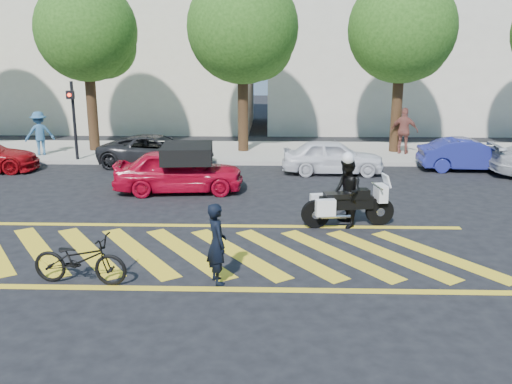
{
  "coord_description": "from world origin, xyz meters",
  "views": [
    {
      "loc": [
        1.26,
        -11.17,
        4.28
      ],
      "look_at": [
        0.88,
        1.31,
        1.05
      ],
      "focal_mm": 38.0,
      "sensor_mm": 36.0,
      "label": 1
    }
  ],
  "objects_px": {
    "police_motorcycle": "(347,204)",
    "red_convertible": "(179,171)",
    "bicycle": "(80,260)",
    "officer_moto": "(347,193)",
    "parked_mid_right": "(333,157)",
    "parked_right": "(469,155)",
    "officer_bike": "(217,244)",
    "parked_mid_left": "(157,151)"
  },
  "relations": [
    {
      "from": "officer_bike",
      "to": "parked_right",
      "type": "bearing_deg",
      "value": -61.24
    },
    {
      "from": "police_motorcycle",
      "to": "officer_bike",
      "type": "bearing_deg",
      "value": -139.19
    },
    {
      "from": "parked_mid_left",
      "to": "parked_right",
      "type": "xyz_separation_m",
      "value": [
        11.73,
        -0.37,
        -0.01
      ]
    },
    {
      "from": "parked_right",
      "to": "officer_bike",
      "type": "bearing_deg",
      "value": 143.7
    },
    {
      "from": "officer_bike",
      "to": "officer_moto",
      "type": "bearing_deg",
      "value": -61.66
    },
    {
      "from": "officer_bike",
      "to": "parked_mid_left",
      "type": "bearing_deg",
      "value": -5.07
    },
    {
      "from": "officer_moto",
      "to": "parked_mid_right",
      "type": "height_order",
      "value": "officer_moto"
    },
    {
      "from": "officer_bike",
      "to": "parked_mid_left",
      "type": "relative_size",
      "value": 0.36
    },
    {
      "from": "red_convertible",
      "to": "police_motorcycle",
      "type": "bearing_deg",
      "value": -130.05
    },
    {
      "from": "bicycle",
      "to": "police_motorcycle",
      "type": "height_order",
      "value": "police_motorcycle"
    },
    {
      "from": "bicycle",
      "to": "officer_moto",
      "type": "bearing_deg",
      "value": -50.18
    },
    {
      "from": "bicycle",
      "to": "red_convertible",
      "type": "xyz_separation_m",
      "value": [
        0.7,
        7.02,
        0.2
      ]
    },
    {
      "from": "parked_mid_left",
      "to": "parked_right",
      "type": "height_order",
      "value": "parked_mid_left"
    },
    {
      "from": "police_motorcycle",
      "to": "parked_mid_left",
      "type": "distance_m",
      "value": 9.59
    },
    {
      "from": "officer_moto",
      "to": "parked_mid_left",
      "type": "relative_size",
      "value": 0.4
    },
    {
      "from": "parked_mid_left",
      "to": "officer_moto",
      "type": "bearing_deg",
      "value": -131.69
    },
    {
      "from": "red_convertible",
      "to": "parked_right",
      "type": "bearing_deg",
      "value": -76.25
    },
    {
      "from": "bicycle",
      "to": "parked_mid_right",
      "type": "height_order",
      "value": "parked_mid_right"
    },
    {
      "from": "police_motorcycle",
      "to": "officer_moto",
      "type": "height_order",
      "value": "officer_moto"
    },
    {
      "from": "red_convertible",
      "to": "parked_right",
      "type": "xyz_separation_m",
      "value": [
        10.22,
        3.5,
        -0.09
      ]
    },
    {
      "from": "officer_moto",
      "to": "parked_mid_right",
      "type": "xyz_separation_m",
      "value": [
        0.32,
        6.17,
        -0.26
      ]
    },
    {
      "from": "officer_bike",
      "to": "police_motorcycle",
      "type": "distance_m",
      "value": 4.61
    },
    {
      "from": "parked_right",
      "to": "red_convertible",
      "type": "bearing_deg",
      "value": 111.28
    },
    {
      "from": "parked_mid_right",
      "to": "bicycle",
      "type": "bearing_deg",
      "value": 150.41
    },
    {
      "from": "police_motorcycle",
      "to": "red_convertible",
      "type": "height_order",
      "value": "red_convertible"
    },
    {
      "from": "officer_bike",
      "to": "police_motorcycle",
      "type": "relative_size",
      "value": 0.66
    },
    {
      "from": "bicycle",
      "to": "police_motorcycle",
      "type": "distance_m",
      "value": 6.62
    },
    {
      "from": "bicycle",
      "to": "red_convertible",
      "type": "bearing_deg",
      "value": 0.23
    },
    {
      "from": "red_convertible",
      "to": "parked_mid_right",
      "type": "relative_size",
      "value": 1.1
    },
    {
      "from": "parked_mid_right",
      "to": "officer_moto",
      "type": "bearing_deg",
      "value": 177.96
    },
    {
      "from": "bicycle",
      "to": "officer_moto",
      "type": "distance_m",
      "value": 6.62
    },
    {
      "from": "officer_moto",
      "to": "police_motorcycle",
      "type": "bearing_deg",
      "value": 58.35
    },
    {
      "from": "police_motorcycle",
      "to": "red_convertible",
      "type": "distance_m",
      "value": 5.85
    },
    {
      "from": "red_convertible",
      "to": "parked_mid_right",
      "type": "height_order",
      "value": "red_convertible"
    },
    {
      "from": "officer_moto",
      "to": "parked_right",
      "type": "relative_size",
      "value": 0.49
    },
    {
      "from": "officer_bike",
      "to": "bicycle",
      "type": "height_order",
      "value": "officer_bike"
    },
    {
      "from": "red_convertible",
      "to": "parked_mid_left",
      "type": "height_order",
      "value": "red_convertible"
    },
    {
      "from": "police_motorcycle",
      "to": "officer_moto",
      "type": "xyz_separation_m",
      "value": [
        -0.02,
        0.01,
        0.31
      ]
    },
    {
      "from": "officer_bike",
      "to": "officer_moto",
      "type": "xyz_separation_m",
      "value": [
        2.9,
        3.57,
        0.09
      ]
    },
    {
      "from": "officer_moto",
      "to": "parked_mid_left",
      "type": "bearing_deg",
      "value": -148.78
    },
    {
      "from": "red_convertible",
      "to": "parked_mid_right",
      "type": "bearing_deg",
      "value": -66.16
    },
    {
      "from": "officer_moto",
      "to": "red_convertible",
      "type": "relative_size",
      "value": 0.44
    }
  ]
}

